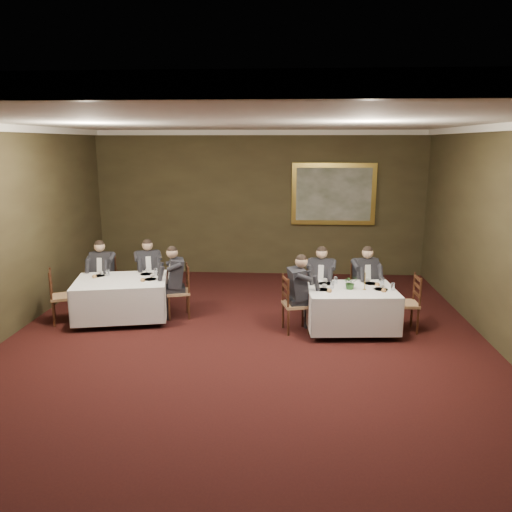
# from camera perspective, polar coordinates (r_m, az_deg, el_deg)

# --- Properties ---
(ground) EXTENTS (10.00, 10.00, 0.00)m
(ground) POSITION_cam_1_polar(r_m,az_deg,el_deg) (7.86, -1.53, -11.26)
(ground) COLOR black
(ground) RESTS_ON ground
(ceiling) EXTENTS (8.00, 10.00, 0.10)m
(ceiling) POSITION_cam_1_polar(r_m,az_deg,el_deg) (7.18, -1.70, 15.17)
(ceiling) COLOR silver
(ceiling) RESTS_ON back_wall
(back_wall) EXTENTS (8.00, 0.10, 3.50)m
(back_wall) POSITION_cam_1_polar(r_m,az_deg,el_deg) (12.25, 0.44, 6.00)
(back_wall) COLOR #312918
(back_wall) RESTS_ON ground
(front_wall) EXTENTS (8.00, 0.10, 3.50)m
(front_wall) POSITION_cam_1_polar(r_m,az_deg,el_deg) (2.67, -11.65, -20.52)
(front_wall) COLOR #312918
(front_wall) RESTS_ON ground
(crown_molding) EXTENTS (8.00, 10.00, 0.12)m
(crown_molding) POSITION_cam_1_polar(r_m,az_deg,el_deg) (7.18, -1.69, 14.69)
(crown_molding) COLOR white
(crown_molding) RESTS_ON back_wall
(table_main) EXTENTS (1.61, 1.27, 0.67)m
(table_main) POSITION_cam_1_polar(r_m,az_deg,el_deg) (8.81, 10.75, -5.64)
(table_main) COLOR black
(table_main) RESTS_ON ground
(table_second) EXTENTS (1.86, 1.56, 0.67)m
(table_second) POSITION_cam_1_polar(r_m,az_deg,el_deg) (9.53, -15.11, -4.45)
(table_second) COLOR black
(table_second) RESTS_ON ground
(chair_main_backleft) EXTENTS (0.50, 0.48, 1.00)m
(chair_main_backleft) POSITION_cam_1_polar(r_m,az_deg,el_deg) (9.52, 7.39, -5.16)
(chair_main_backleft) COLOR #96724C
(chair_main_backleft) RESTS_ON ground
(diner_main_backleft) EXTENTS (0.47, 0.53, 1.35)m
(diner_main_backleft) POSITION_cam_1_polar(r_m,az_deg,el_deg) (9.44, 7.43, -3.86)
(diner_main_backleft) COLOR black
(diner_main_backleft) RESTS_ON chair_main_backleft
(chair_main_backright) EXTENTS (0.53, 0.52, 1.00)m
(chair_main_backright) POSITION_cam_1_polar(r_m,az_deg,el_deg) (9.67, 12.15, -5.06)
(chair_main_backright) COLOR #96724C
(chair_main_backright) RESTS_ON ground
(diner_main_backright) EXTENTS (0.51, 0.56, 1.35)m
(diner_main_backright) POSITION_cam_1_polar(r_m,az_deg,el_deg) (9.59, 12.24, -3.79)
(diner_main_backright) COLOR black
(diner_main_backright) RESTS_ON chair_main_backright
(chair_main_endleft) EXTENTS (0.51, 0.53, 1.00)m
(chair_main_endleft) POSITION_cam_1_polar(r_m,az_deg,el_deg) (8.72, 4.49, -6.79)
(chair_main_endleft) COLOR #96724C
(chair_main_endleft) RESTS_ON ground
(diner_main_endleft) EXTENTS (0.56, 0.51, 1.35)m
(diner_main_endleft) POSITION_cam_1_polar(r_m,az_deg,el_deg) (8.65, 4.59, -5.36)
(diner_main_endleft) COLOR black
(diner_main_endleft) RESTS_ON chair_main_endleft
(chair_main_endright) EXTENTS (0.43, 0.45, 1.00)m
(chair_main_endright) POSITION_cam_1_polar(r_m,az_deg,el_deg) (9.10, 16.66, -6.46)
(chair_main_endright) COLOR #96724C
(chair_main_endright) RESTS_ON ground
(chair_sec_backleft) EXTENTS (0.46, 0.44, 1.00)m
(chair_sec_backleft) POSITION_cam_1_polar(r_m,az_deg,el_deg) (10.44, -16.92, -4.00)
(chair_sec_backleft) COLOR #96724C
(chair_sec_backleft) RESTS_ON ground
(diner_sec_backleft) EXTENTS (0.43, 0.49, 1.35)m
(diner_sec_backleft) POSITION_cam_1_polar(r_m,az_deg,el_deg) (10.36, -17.02, -2.81)
(diner_sec_backleft) COLOR black
(diner_sec_backleft) RESTS_ON chair_sec_backleft
(chair_sec_backright) EXTENTS (0.56, 0.55, 1.00)m
(chair_sec_backright) POSITION_cam_1_polar(r_m,az_deg,el_deg) (10.34, -12.10, -3.89)
(chair_sec_backright) COLOR #96724C
(chair_sec_backright) RESTS_ON ground
(diner_sec_backright) EXTENTS (0.54, 0.59, 1.35)m
(diner_sec_backright) POSITION_cam_1_polar(r_m,az_deg,el_deg) (10.26, -12.16, -2.69)
(diner_sec_backright) COLOR black
(diner_sec_backright) RESTS_ON chair_sec_backright
(chair_sec_endright) EXTENTS (0.52, 0.54, 1.00)m
(chair_sec_endright) POSITION_cam_1_polar(r_m,az_deg,el_deg) (9.50, -8.80, -5.23)
(chair_sec_endright) COLOR #96724C
(chair_sec_endright) RESTS_ON ground
(diner_sec_endright) EXTENTS (0.57, 0.52, 1.35)m
(diner_sec_endright) POSITION_cam_1_polar(r_m,az_deg,el_deg) (9.44, -8.92, -3.92)
(diner_sec_endright) COLOR black
(diner_sec_endright) RESTS_ON chair_sec_endright
(chair_sec_endleft) EXTENTS (0.56, 0.57, 1.00)m
(chair_sec_endleft) POSITION_cam_1_polar(r_m,az_deg,el_deg) (9.76, -21.14, -5.49)
(chair_sec_endleft) COLOR #96724C
(chair_sec_endleft) RESTS_ON ground
(centerpiece) EXTENTS (0.29, 0.27, 0.26)m
(centerpiece) POSITION_cam_1_polar(r_m,az_deg,el_deg) (8.65, 10.74, -2.90)
(centerpiece) COLOR #2D5926
(centerpiece) RESTS_ON table_main
(candlestick) EXTENTS (0.07, 0.07, 0.45)m
(candlestick) POSITION_cam_1_polar(r_m,az_deg,el_deg) (8.66, 12.35, -2.73)
(candlestick) COLOR #B48E37
(candlestick) RESTS_ON table_main
(place_setting_table_main) EXTENTS (0.33, 0.31, 0.14)m
(place_setting_table_main) POSITION_cam_1_polar(r_m,az_deg,el_deg) (8.96, 8.21, -2.90)
(place_setting_table_main) COLOR white
(place_setting_table_main) RESTS_ON table_main
(place_setting_table_second) EXTENTS (0.33, 0.31, 0.14)m
(place_setting_table_second) POSITION_cam_1_polar(r_m,az_deg,el_deg) (9.83, -17.20, -1.95)
(place_setting_table_second) COLOR white
(place_setting_table_second) RESTS_ON table_second
(painting) EXTENTS (2.01, 0.09, 1.48)m
(painting) POSITION_cam_1_polar(r_m,az_deg,el_deg) (12.19, 8.85, 7.00)
(painting) COLOR gold
(painting) RESTS_ON back_wall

